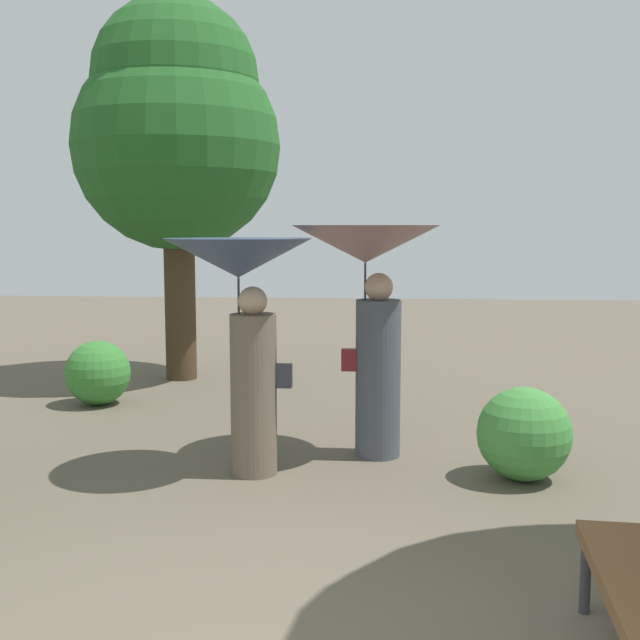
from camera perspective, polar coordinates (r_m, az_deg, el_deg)
The scene contains 5 objects.
person_left at distance 6.62m, azimuth -5.62°, elevation 1.49°, with size 1.25×1.25×2.02m.
person_right at distance 7.13m, azimuth 3.61°, elevation 2.61°, with size 1.34×1.34×2.13m.
tree_mid_left at distance 11.08m, azimuth -10.42°, elevation 13.68°, with size 2.83×2.83×5.19m.
bush_path_left at distance 9.72m, azimuth -15.89°, elevation -3.73°, with size 0.77×0.77×0.77m, color #387F33.
bush_path_right at distance 6.83m, azimuth 14.65°, elevation -8.04°, with size 0.79×0.79×0.79m, color #428C3D.
Camera 1 is at (0.60, -3.28, 2.12)m, focal length 43.91 mm.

